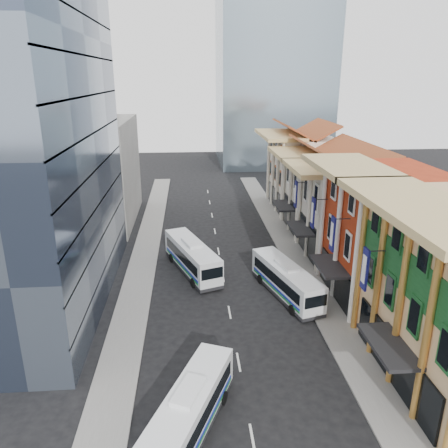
{
  "coord_description": "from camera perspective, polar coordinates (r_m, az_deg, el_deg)",
  "views": [
    {
      "loc": [
        -3.17,
        -18.3,
        19.47
      ],
      "look_at": [
        0.12,
        22.49,
        5.57
      ],
      "focal_mm": 35.0,
      "sensor_mm": 36.0,
      "label": 1
    }
  ],
  "objects": [
    {
      "name": "bus_left_near",
      "position": [
        26.85,
        -4.54,
        -23.19
      ],
      "size": [
        5.83,
        9.73,
        3.08
      ],
      "primitive_type": null,
      "rotation": [
        0.0,
        0.0,
        -0.4
      ],
      "color": "silver",
      "rests_on": "ground"
    },
    {
      "name": "bus_left_far",
      "position": [
        45.54,
        -4.2,
        -4.23
      ],
      "size": [
        6.04,
        10.95,
        3.44
      ],
      "primitive_type": null,
      "rotation": [
        0.0,
        0.0,
        0.35
      ],
      "color": "silver",
      "rests_on": "ground"
    },
    {
      "name": "shophouse_cream_far",
      "position": [
        68.0,
        10.18,
        6.61
      ],
      "size": [
        8.0,
        12.0,
        11.0
      ],
      "primitive_type": "cube",
      "color": "beige",
      "rests_on": "ground"
    },
    {
      "name": "shophouse_cream_mid",
      "position": [
        58.29,
        12.7,
        3.92
      ],
      "size": [
        8.0,
        9.0,
        10.0
      ],
      "primitive_type": "cube",
      "color": "beige",
      "rests_on": "ground"
    },
    {
      "name": "bus_right",
      "position": [
        41.06,
        8.11,
        -7.18
      ],
      "size": [
        5.12,
        10.46,
        3.27
      ],
      "primitive_type": null,
      "rotation": [
        0.0,
        0.0,
        0.28
      ],
      "color": "silver",
      "rests_on": "ground"
    },
    {
      "name": "office_block_far",
      "position": [
        62.89,
        -16.4,
        6.56
      ],
      "size": [
        10.0,
        18.0,
        14.0
      ],
      "primitive_type": "cube",
      "color": "gray",
      "rests_on": "ground"
    },
    {
      "name": "office_tower",
      "position": [
        40.03,
        -25.25,
        10.61
      ],
      "size": [
        12.0,
        26.0,
        30.0
      ],
      "primitive_type": "cube",
      "color": "#364156",
      "rests_on": "ground"
    },
    {
      "name": "sidewalk_left",
      "position": [
        45.04,
        -11.03,
        -7.12
      ],
      "size": [
        3.0,
        90.0,
        0.15
      ],
      "primitive_type": "cube",
      "color": "slate",
      "rests_on": "ground"
    },
    {
      "name": "shophouse_cream_near",
      "position": [
        50.11,
        15.65,
        1.26
      ],
      "size": [
        8.0,
        9.0,
        10.0
      ],
      "primitive_type": "cube",
      "color": "beige",
      "rests_on": "ground"
    },
    {
      "name": "shophouse_red",
      "position": [
        41.5,
        20.13,
        -1.37
      ],
      "size": [
        8.0,
        10.0,
        12.0
      ],
      "primitive_type": "cube",
      "color": "#A42E12",
      "rests_on": "ground"
    },
    {
      "name": "sidewalk_right",
      "position": [
        46.22,
        10.53,
        -6.39
      ],
      "size": [
        3.0,
        90.0,
        0.15
      ],
      "primitive_type": "cube",
      "color": "slate",
      "rests_on": "ground"
    }
  ]
}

